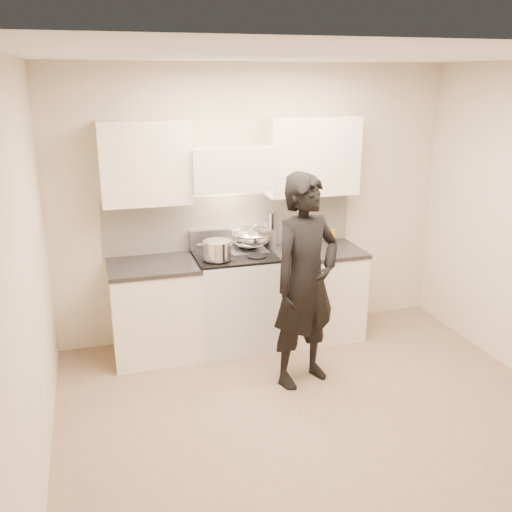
# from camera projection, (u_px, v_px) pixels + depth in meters

# --- Properties ---
(ground_plane) EXTENTS (4.00, 4.00, 0.00)m
(ground_plane) POSITION_uv_depth(u_px,v_px,m) (317.00, 416.00, 4.51)
(ground_plane) COLOR #8A705B
(room_shell) EXTENTS (4.04, 3.54, 2.70)m
(room_shell) POSITION_uv_depth(u_px,v_px,m) (298.00, 209.00, 4.35)
(room_shell) COLOR beige
(room_shell) RESTS_ON ground
(stove) EXTENTS (0.76, 0.65, 0.96)m
(stove) POSITION_uv_depth(u_px,v_px,m) (235.00, 300.00, 5.59)
(stove) COLOR silver
(stove) RESTS_ON ground
(counter_right) EXTENTS (0.92, 0.67, 0.92)m
(counter_right) POSITION_uv_depth(u_px,v_px,m) (314.00, 292.00, 5.81)
(counter_right) COLOR silver
(counter_right) RESTS_ON ground
(counter_left) EXTENTS (0.82, 0.67, 0.92)m
(counter_left) POSITION_uv_depth(u_px,v_px,m) (155.00, 310.00, 5.38)
(counter_left) COLOR silver
(counter_left) RESTS_ON ground
(wok) EXTENTS (0.38, 0.47, 0.31)m
(wok) POSITION_uv_depth(u_px,v_px,m) (251.00, 238.00, 5.57)
(wok) COLOR silver
(wok) RESTS_ON stove
(stock_pot) EXTENTS (0.37, 0.27, 0.17)m
(stock_pot) POSITION_uv_depth(u_px,v_px,m) (217.00, 250.00, 5.23)
(stock_pot) COLOR silver
(stock_pot) RESTS_ON stove
(utensil_crock) EXTENTS (0.13, 0.13, 0.34)m
(utensil_crock) POSITION_uv_depth(u_px,v_px,m) (271.00, 236.00, 5.76)
(utensil_crock) COLOR #AEB1C4
(utensil_crock) RESTS_ON counter_right
(spice_jar) EXTENTS (0.04, 0.04, 0.10)m
(spice_jar) POSITION_uv_depth(u_px,v_px,m) (292.00, 241.00, 5.78)
(spice_jar) COLOR #CD5013
(spice_jar) RESTS_ON counter_right
(oil_glass) EXTENTS (0.09, 0.09, 0.15)m
(oil_glass) POSITION_uv_depth(u_px,v_px,m) (332.00, 237.00, 5.84)
(oil_glass) COLOR #B58105
(oil_glass) RESTS_ON counter_right
(person) EXTENTS (0.79, 0.65, 1.84)m
(person) POSITION_uv_depth(u_px,v_px,m) (305.00, 282.00, 4.78)
(person) COLOR black
(person) RESTS_ON ground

